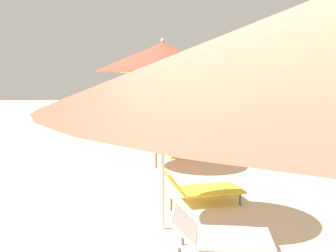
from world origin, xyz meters
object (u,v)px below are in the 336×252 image
(person_walking_mid, at_px, (276,117))
(beach_ball, at_px, (209,128))
(umbrella_second, at_px, (163,58))
(lounger_third_shoreside, at_px, (184,147))
(umbrella_third, at_px, (156,78))
(person_walking_near, at_px, (217,105))
(person_walking_far, at_px, (148,105))
(lounger_farthest_shoreside, at_px, (172,133))
(lounger_second_inland, at_px, (218,234))
(umbrella_farthest, at_px, (160,62))
(lounger_second_shoreside, at_px, (199,187))

(person_walking_mid, height_order, beach_ball, person_walking_mid)
(person_walking_mid, bearing_deg, umbrella_second, -84.92)
(lounger_third_shoreside, bearing_deg, umbrella_third, -113.00)
(umbrella_second, relative_size, beach_ball, 10.33)
(person_walking_near, distance_m, person_walking_far, 3.06)
(umbrella_second, relative_size, lounger_farthest_shoreside, 1.59)
(person_walking_mid, bearing_deg, person_walking_far, 167.04)
(lounger_second_inland, xyz_separation_m, person_walking_far, (-0.40, 12.12, 0.79))
(lounger_farthest_shoreside, bearing_deg, umbrella_second, -82.38)
(umbrella_farthest, distance_m, person_walking_near, 5.30)
(lounger_second_inland, bearing_deg, beach_ball, 90.28)
(lounger_third_shoreside, distance_m, person_walking_mid, 3.50)
(umbrella_farthest, height_order, person_walking_far, umbrella_farthest)
(person_walking_far, bearing_deg, person_walking_near, -74.01)
(person_walking_near, bearing_deg, beach_ball, -177.23)
(person_walking_mid, relative_size, beach_ball, 6.18)
(lounger_second_shoreside, xyz_separation_m, umbrella_farthest, (-0.25, 6.04, 2.42))
(umbrella_third, bearing_deg, person_walking_mid, 33.20)
(umbrella_second, relative_size, lounger_third_shoreside, 1.74)
(umbrella_farthest, distance_m, beach_ball, 4.76)
(umbrella_farthest, relative_size, lounger_farthest_shoreside, 1.81)
(lounger_second_inland, bearing_deg, umbrella_third, 106.69)
(lounger_third_shoreside, bearing_deg, lounger_farthest_shoreside, 102.03)
(lounger_second_inland, height_order, lounger_farthest_shoreside, lounger_farthest_shoreside)
(lounger_third_shoreside, relative_size, beach_ball, 5.93)
(lounger_second_inland, bearing_deg, lounger_farthest_shoreside, 98.78)
(person_walking_mid, relative_size, person_walking_far, 0.93)
(lounger_second_shoreside, xyz_separation_m, lounger_third_shoreside, (0.26, 3.92, 0.02))
(umbrella_third, xyz_separation_m, umbrella_farthest, (0.34, 3.33, 0.52))
(lounger_farthest_shoreside, distance_m, person_walking_mid, 3.75)
(umbrella_second, xyz_separation_m, umbrella_third, (0.13, 3.85, -0.27))
(lounger_second_inland, xyz_separation_m, beach_ball, (2.16, 11.39, -0.15))
(beach_ball, bearing_deg, umbrella_farthest, -124.94)
(umbrella_farthest, distance_m, lounger_farthest_shoreside, 2.77)
(person_walking_near, relative_size, person_walking_mid, 1.05)
(umbrella_third, height_order, person_walking_near, umbrella_third)
(umbrella_farthest, xyz_separation_m, person_walking_mid, (3.64, -0.72, -1.72))
(lounger_farthest_shoreside, bearing_deg, lounger_third_shoreside, -75.66)
(person_walking_near, bearing_deg, umbrella_third, -170.59)
(umbrella_farthest, distance_m, person_walking_mid, 4.09)
(lounger_second_shoreside, xyz_separation_m, umbrella_third, (-0.59, 2.71, 1.90))
(person_walking_near, bearing_deg, lounger_second_shoreside, -161.93)
(lounger_third_shoreside, height_order, beach_ball, lounger_third_shoreside)
(umbrella_second, relative_size, person_walking_mid, 1.67)
(umbrella_second, xyz_separation_m, beach_ball, (2.76, 10.46, -2.32))
(umbrella_third, relative_size, lounger_farthest_shoreside, 1.47)
(umbrella_second, height_order, umbrella_farthest, umbrella_farthest)
(beach_ball, bearing_deg, lounger_second_inland, -100.71)
(umbrella_second, xyz_separation_m, lounger_second_inland, (0.61, -0.93, -2.17))
(umbrella_third, height_order, person_walking_far, umbrella_third)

